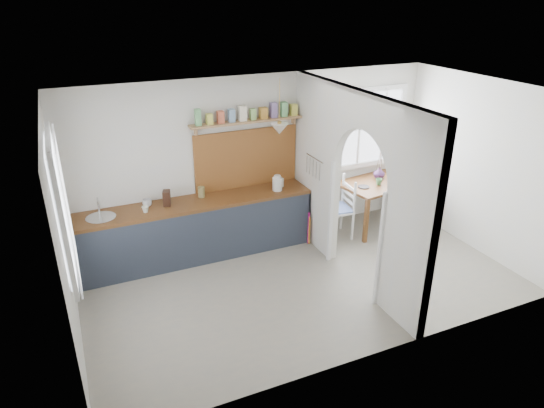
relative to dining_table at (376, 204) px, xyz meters
name	(u,v)px	position (x,y,z in m)	size (l,w,h in m)	color
floor	(303,282)	(-1.95, -1.10, -0.40)	(5.80, 3.20, 0.01)	gray
ceiling	(309,94)	(-1.95, -1.10, 2.20)	(5.80, 3.20, 0.01)	silver
walls	(306,196)	(-1.95, -1.10, 0.90)	(5.81, 3.21, 2.60)	silver
partition	(351,176)	(-1.25, -1.04, 1.05)	(0.12, 3.20, 2.60)	silver
kitchen_window	(60,209)	(-4.82, -1.10, 1.25)	(0.10, 1.16, 1.50)	white
nook_window	(359,129)	(-0.15, 0.46, 1.20)	(1.76, 0.10, 1.30)	white
counter	(196,228)	(-3.08, 0.23, 0.06)	(3.50, 0.60, 0.90)	brown
sink	(101,218)	(-4.38, 0.20, 0.49)	(0.40, 0.40, 0.02)	silver
backsplash	(247,158)	(-2.15, 0.48, 0.95)	(1.65, 0.03, 0.90)	#985A27
shelf	(248,117)	(-2.15, 0.39, 1.61)	(1.75, 0.20, 0.21)	#AA7444
pendant_lamp	(279,129)	(-1.80, 0.05, 1.48)	(0.26, 0.26, 0.16)	silver
utensil_rail	(315,158)	(-1.34, -0.20, 1.05)	(0.02, 0.02, 0.50)	silver
dining_table	(376,204)	(0.00, 0.00, 0.00)	(1.27, 0.85, 0.79)	brown
chair_left	(336,208)	(-0.84, -0.07, 0.10)	(0.45, 0.45, 1.00)	silver
chair_right	(421,188)	(0.99, 0.08, 0.09)	(0.44, 0.44, 0.97)	silver
kettle	(277,183)	(-1.79, 0.12, 0.62)	(0.20, 0.16, 0.24)	silver
mug_a	(145,209)	(-3.79, 0.12, 0.55)	(0.10, 0.10, 0.09)	silver
mug_b	(147,203)	(-3.73, 0.32, 0.56)	(0.13, 0.13, 0.11)	silver
knife_block	(167,198)	(-3.46, 0.24, 0.61)	(0.10, 0.14, 0.22)	black
jar	(201,192)	(-2.93, 0.33, 0.58)	(0.10, 0.10, 0.16)	olive
towel_magenta	(309,228)	(-1.37, -0.14, -0.12)	(0.02, 0.03, 0.54)	#AC1367
towel_orange	(309,230)	(-1.37, -0.16, -0.15)	(0.02, 0.03, 0.46)	orange
bowl	(399,180)	(0.31, -0.13, 0.44)	(0.33, 0.33, 0.08)	white
table_cup	(379,182)	(-0.07, -0.10, 0.45)	(0.11, 0.11, 0.10)	#45804C
plate	(364,187)	(-0.36, -0.09, 0.40)	(0.18, 0.18, 0.02)	black
vase	(379,173)	(0.11, 0.15, 0.49)	(0.19, 0.19, 0.20)	#41214C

